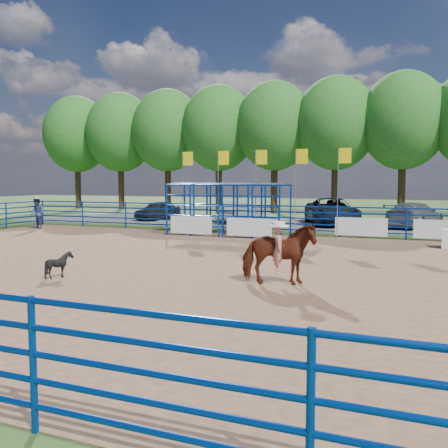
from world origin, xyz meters
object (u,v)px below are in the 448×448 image
at_px(horse_and_rider, 278,252).
at_px(car_a, 158,210).
at_px(calf, 59,265).
at_px(car_c, 331,211).
at_px(car_d, 414,215).
at_px(spectator_cowboy, 37,213).
at_px(car_b, 239,213).

distance_m(horse_and_rider, car_a, 22.52).
bearing_deg(calf, car_c, -34.44).
xyz_separation_m(car_c, car_d, (4.76, -0.00, -0.10)).
height_order(calf, spectator_cowboy, spectator_cowboy).
distance_m(spectator_cowboy, car_d, 21.46).
xyz_separation_m(car_b, car_d, (10.53, 0.68, 0.08)).
relative_size(horse_and_rider, car_a, 0.59).
bearing_deg(car_d, car_a, 20.11).
relative_size(car_b, car_c, 0.66).
height_order(horse_and_rider, car_d, horse_and_rider).
bearing_deg(calf, car_a, -0.79).
xyz_separation_m(car_a, car_d, (16.62, 0.53, 0.07)).
bearing_deg(spectator_cowboy, car_a, 71.00).
xyz_separation_m(horse_and_rider, car_d, (2.85, 18.35, -0.15)).
bearing_deg(car_d, car_c, 18.22).
relative_size(calf, car_a, 0.19).
relative_size(car_c, car_d, 1.18).
distance_m(spectator_cowboy, car_a, 8.89).
xyz_separation_m(calf, car_b, (-1.80, 19.10, 0.27)).
bearing_deg(calf, car_b, -17.69).
distance_m(horse_and_rider, calf, 6.08).
height_order(car_a, car_c, car_c).
distance_m(spectator_cowboy, car_c, 17.25).
xyz_separation_m(spectator_cowboy, car_d, (19.51, 8.93, -0.18)).
bearing_deg(horse_and_rider, car_c, 95.92).
distance_m(spectator_cowboy, car_b, 12.20).
relative_size(spectator_cowboy, car_b, 0.45).
bearing_deg(car_a, car_d, 9.20).
bearing_deg(horse_and_rider, car_b, 113.50).
height_order(horse_and_rider, car_a, horse_and_rider).
height_order(car_c, car_d, car_c).
distance_m(horse_and_rider, car_c, 18.45).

